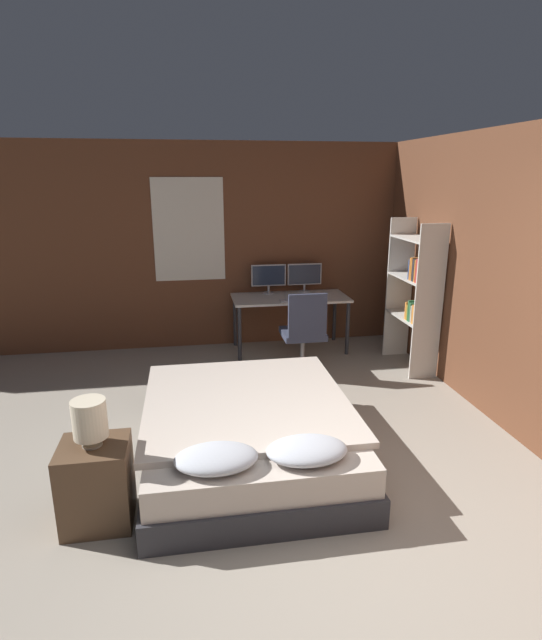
# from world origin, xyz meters

# --- Properties ---
(ground_plane) EXTENTS (20.00, 20.00, 0.00)m
(ground_plane) POSITION_xyz_m (0.00, 0.00, 0.00)
(ground_plane) COLOR #9E9384
(wall_back) EXTENTS (12.00, 0.08, 2.70)m
(wall_back) POSITION_xyz_m (-0.01, 4.41, 1.35)
(wall_back) COLOR brown
(wall_back) RESTS_ON ground_plane
(wall_side_right) EXTENTS (0.06, 12.00, 2.70)m
(wall_side_right) POSITION_xyz_m (1.85, 1.50, 1.35)
(wall_side_right) COLOR brown
(wall_side_right) RESTS_ON ground_plane
(bed) EXTENTS (1.66, 2.07, 0.57)m
(bed) POSITION_xyz_m (-0.57, 1.38, 0.25)
(bed) COLOR #2D2D33
(bed) RESTS_ON ground_plane
(nightstand) EXTENTS (0.45, 0.41, 0.57)m
(nightstand) POSITION_xyz_m (-1.67, 0.78, 0.29)
(nightstand) COLOR brown
(nightstand) RESTS_ON ground_plane
(bedside_lamp) EXTENTS (0.22, 0.22, 0.32)m
(bedside_lamp) POSITION_xyz_m (-1.67, 0.78, 0.76)
(bedside_lamp) COLOR gray
(bedside_lamp) RESTS_ON nightstand
(desk) EXTENTS (1.51, 0.70, 0.74)m
(desk) POSITION_xyz_m (0.31, 3.99, 0.65)
(desk) COLOR beige
(desk) RESTS_ON ground_plane
(monitor_left) EXTENTS (0.47, 0.16, 0.39)m
(monitor_left) POSITION_xyz_m (0.06, 4.24, 0.96)
(monitor_left) COLOR #B7B7BC
(monitor_left) RESTS_ON desk
(monitor_right) EXTENTS (0.47, 0.16, 0.39)m
(monitor_right) POSITION_xyz_m (0.55, 4.24, 0.96)
(monitor_right) COLOR #B7B7BC
(monitor_right) RESTS_ON desk
(keyboard) EXTENTS (0.36, 0.13, 0.02)m
(keyboard) POSITION_xyz_m (0.31, 3.75, 0.75)
(keyboard) COLOR #B7B7BC
(keyboard) RESTS_ON desk
(computer_mouse) EXTENTS (0.07, 0.05, 0.04)m
(computer_mouse) POSITION_xyz_m (0.58, 3.75, 0.75)
(computer_mouse) COLOR #B7B7BC
(computer_mouse) RESTS_ON desk
(office_chair) EXTENTS (0.52, 0.52, 1.00)m
(office_chair) POSITION_xyz_m (0.30, 3.17, 0.42)
(office_chair) COLOR black
(office_chair) RESTS_ON ground_plane
(bookshelf) EXTENTS (0.33, 0.83, 1.78)m
(bookshelf) POSITION_xyz_m (1.64, 3.08, 0.99)
(bookshelf) COLOR beige
(bookshelf) RESTS_ON ground_plane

